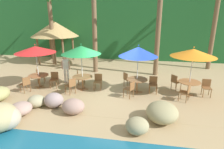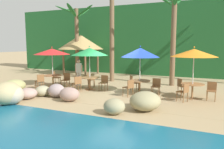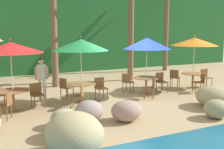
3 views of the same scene
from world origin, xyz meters
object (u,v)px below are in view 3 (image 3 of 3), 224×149
chair_green_seaward (100,87)px  umbrella_blue (147,43)px  dining_table_orange (193,76)px  palm_tree_third (131,9)px  chair_orange_left (200,81)px  dining_table_green (82,87)px  waiter_in_white (42,76)px  umbrella_orange (195,42)px  chair_blue_seaward (161,81)px  umbrella_red (10,48)px  chair_orange_inland (175,77)px  chair_blue_left (151,87)px  dining_table_red (13,94)px  chair_red_left (6,104)px  palm_tree_fourth (167,6)px  chair_red_seaward (37,93)px  umbrella_green (81,45)px  chair_green_left (79,94)px  chair_orange_seaward (205,76)px  dining_table_blue (146,80)px  chair_green_inland (65,87)px  chair_blue_inland (127,81)px

chair_green_seaward → umbrella_blue: bearing=-1.3°
dining_table_orange → palm_tree_third: (-1.57, 3.30, 3.25)m
dining_table_orange → chair_orange_left: chair_orange_left is taller
dining_table_green → dining_table_orange: bearing=1.2°
palm_tree_third → waiter_in_white: (-5.38, -2.53, -2.88)m
dining_table_orange → palm_tree_third: 4.89m
umbrella_orange → chair_blue_seaward: bearing=178.0°
chair_green_seaward → umbrella_red: bearing=-174.7°
umbrella_blue → chair_orange_inland: (2.05, 0.65, -1.69)m
chair_blue_left → umbrella_orange: size_ratio=0.34×
umbrella_red → chair_blue_left: umbrella_red is taller
chair_blue_seaward → waiter_in_white: (-5.15, 0.71, 0.47)m
umbrella_red → chair_blue_left: 5.50m
dining_table_red → chair_blue_left: bearing=-5.9°
chair_red_left → chair_green_seaward: 3.83m
dining_table_red → palm_tree_fourth: palm_tree_fourth is taller
umbrella_blue → palm_tree_third: size_ratio=0.43×
waiter_in_white → chair_blue_seaward: bearing=-7.8°
umbrella_blue → chair_blue_left: umbrella_blue is taller
palm_tree_fourth → waiter_in_white: size_ratio=3.81×
chair_orange_left → palm_tree_third: bearing=107.3°
chair_red_seaward → umbrella_green: (1.69, -0.04, 1.70)m
umbrella_red → chair_blue_left: bearing=-5.9°
dining_table_green → umbrella_orange: size_ratio=0.43×
umbrella_green → umbrella_orange: (5.63, 0.12, 0.01)m
chair_green_left → chair_orange_left: bearing=0.9°
chair_green_left → chair_blue_seaward: bearing=12.9°
chair_orange_seaward → chair_orange_left: 1.43m
chair_red_left → chair_orange_seaward: same height
dining_table_blue → dining_table_orange: same height
chair_red_seaward → chair_blue_left: (4.38, -0.76, 0.00)m
chair_blue_left → chair_orange_seaward: (3.79, 0.91, 0.00)m
dining_table_red → umbrella_blue: bearing=2.7°
dining_table_red → chair_green_left: (2.16, -0.60, -0.10)m
umbrella_red → dining_table_orange: (8.15, 0.30, -1.58)m
chair_green_seaward → chair_blue_left: (1.85, -0.85, 0.00)m
dining_table_red → chair_blue_seaward: chair_blue_seaward is taller
umbrella_green → chair_orange_seaward: bearing=1.6°
chair_red_left → chair_green_inland: size_ratio=1.00×
chair_blue_seaward → palm_tree_third: size_ratio=0.15×
chair_orange_inland → umbrella_blue: bearing=-162.3°
dining_table_red → chair_green_seaward: (3.36, 0.31, -0.10)m
dining_table_green → chair_blue_inland: (2.40, 0.70, -0.10)m
waiter_in_white → chair_green_left: bearing=-60.2°
palm_tree_fourth → palm_tree_third: bearing=-150.9°
chair_red_left → chair_orange_inland: bearing=12.3°
dining_table_green → chair_orange_seaward: size_ratio=1.26×
chair_orange_inland → palm_tree_third: size_ratio=0.15×
chair_orange_inland → chair_red_left: bearing=-167.7°
chair_red_seaward → chair_orange_seaward: (8.17, 0.15, 0.00)m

